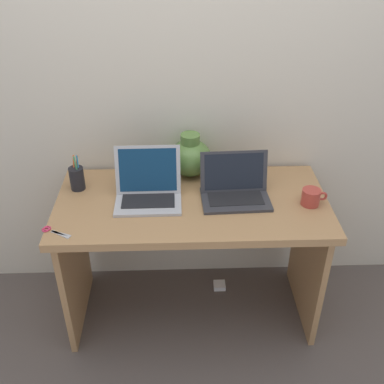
# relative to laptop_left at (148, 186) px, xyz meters

# --- Properties ---
(ground_plane) EXTENTS (6.00, 6.00, 0.00)m
(ground_plane) POSITION_rel_laptop_left_xyz_m (0.21, -0.03, -0.82)
(ground_plane) COLOR #564C47
(back_wall) EXTENTS (4.40, 0.04, 2.40)m
(back_wall) POSITION_rel_laptop_left_xyz_m (0.21, 0.33, 0.38)
(back_wall) COLOR beige
(back_wall) RESTS_ON ground
(desk) EXTENTS (1.33, 0.64, 0.76)m
(desk) POSITION_rel_laptop_left_xyz_m (0.21, -0.03, -0.24)
(desk) COLOR #AD7F51
(desk) RESTS_ON ground
(laptop_left) EXTENTS (0.32, 0.25, 0.25)m
(laptop_left) POSITION_rel_laptop_left_xyz_m (0.00, 0.00, 0.00)
(laptop_left) COLOR #B2B2B7
(laptop_left) RESTS_ON desk
(laptop_right) EXTENTS (0.34, 0.24, 0.22)m
(laptop_right) POSITION_rel_laptop_left_xyz_m (0.42, -0.00, -0.01)
(laptop_right) COLOR #333338
(laptop_right) RESTS_ON desk
(green_vase) EXTENTS (0.22, 0.22, 0.23)m
(green_vase) POSITION_rel_laptop_left_xyz_m (0.21, 0.23, 0.03)
(green_vase) COLOR #5B843D
(green_vase) RESTS_ON desk
(coffee_mug) EXTENTS (0.12, 0.09, 0.08)m
(coffee_mug) POSITION_rel_laptop_left_xyz_m (0.78, -0.08, -0.03)
(coffee_mug) COLOR #B23D33
(coffee_mug) RESTS_ON desk
(pen_cup) EXTENTS (0.07, 0.07, 0.19)m
(pen_cup) POSITION_rel_laptop_left_xyz_m (-0.36, 0.10, -0.00)
(pen_cup) COLOR black
(pen_cup) RESTS_ON desk
(scissors) EXTENTS (0.14, 0.09, 0.01)m
(scissors) POSITION_rel_laptop_left_xyz_m (-0.42, -0.26, -0.06)
(scissors) COLOR #B7B7BC
(scissors) RESTS_ON desk
(power_brick) EXTENTS (0.07, 0.07, 0.03)m
(power_brick) POSITION_rel_laptop_left_xyz_m (0.39, 0.14, -0.81)
(power_brick) COLOR white
(power_brick) RESTS_ON ground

